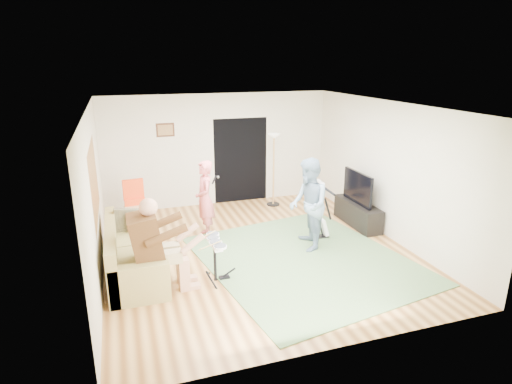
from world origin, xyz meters
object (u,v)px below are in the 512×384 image
Objects in this scene: dining_chair at (137,212)px; television at (358,187)px; sofa at (130,258)px; tv_cabinet at (358,214)px; guitar_spare at (323,226)px; drum_kit at (215,262)px; singer at (205,199)px; guitarist at (308,205)px; torchiere_lamp at (274,157)px.

dining_chair is 4.71m from television.
sofa is 2.05× the size of dining_chair.
dining_chair is 4.74m from tv_cabinet.
guitar_spare reaches higher than tv_cabinet.
dining_chair is (-1.07, 2.70, 0.05)m from drum_kit.
singer is 1.50× the size of television.
dining_chair is at bearing -111.16° from guitarist.
guitar_spare is 1.11m from tv_cabinet.
sofa is 1.24× the size of guitarist.
singer is at bearing -111.70° from guitarist.
singer is 0.89× the size of torchiere_lamp.
torchiere_lamp is at bearing -173.37° from guitarist.
guitar_spare is at bearing 6.10° from sofa.
drum_kit is 3.79m from tv_cabinet.
dining_chair is at bearing 164.54° from television.
television is (-0.05, 0.00, 0.60)m from tv_cabinet.
sofa reaches higher than guitar_spare.
dining_chair is at bearing 111.64° from drum_kit.
television is (3.45, 1.45, 0.53)m from drum_kit.
singer reaches higher than dining_chair.
guitarist is 3.66m from dining_chair.
tv_cabinet is (1.55, 0.76, -0.62)m from guitarist.
dining_chair is at bearing -170.24° from torchiere_lamp.
singer is 1.50× the size of dining_chair.
guitarist is 1.68m from television.
television is at bearing 22.80° from drum_kit.
torchiere_lamp is 1.69× the size of dining_chair.
torchiere_lamp is at bearing 36.69° from sofa.
drum_kit is at bearing -124.13° from torchiere_lamp.
dining_chair is (0.23, 2.05, 0.08)m from sofa.
drum_kit is 1.93m from singer.
guitar_spare is at bearing 137.43° from guitarist.
drum_kit reaches higher than tv_cabinet.
tv_cabinet is at bearing 9.47° from sofa.
torchiere_lamp is (3.51, 2.62, 0.93)m from sofa.
sofa is at bearing -143.31° from torchiere_lamp.
singer is 2.47m from torchiere_lamp.
television reaches higher than sofa.
drum_kit is 0.53× the size of tv_cabinet.
torchiere_lamp is at bearing 125.33° from tv_cabinet.
dining_chair reaches higher than tv_cabinet.
guitarist is at bearing -153.88° from tv_cabinet.
tv_cabinet is (3.27, -0.41, -0.54)m from singer.
guitarist reaches higher than dining_chair.
sofa is 2.01m from singer.
tv_cabinet is at bearing -0.00° from television.
television is at bearing 22.05° from guitar_spare.
dining_chair is at bearing 155.03° from guitar_spare.
singer is 1.89× the size of guitar_spare.
guitarist is 1.84m from tv_cabinet.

